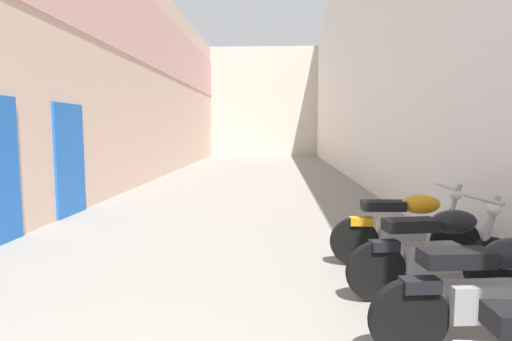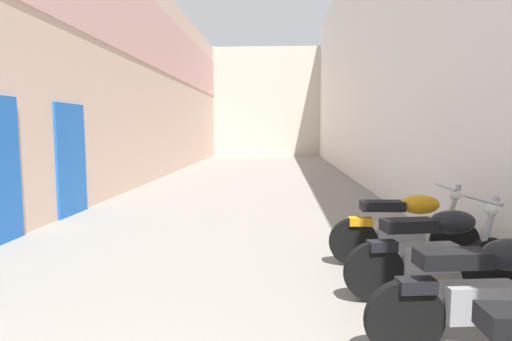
# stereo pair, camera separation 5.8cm
# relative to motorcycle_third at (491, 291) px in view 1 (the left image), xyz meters

# --- Properties ---
(ground_plane) EXTENTS (41.87, 41.87, 0.00)m
(ground_plane) POSITION_rel_motorcycle_third_xyz_m (-2.38, 7.98, -0.50)
(ground_plane) COLOR gray
(building_left) EXTENTS (0.45, 25.87, 6.66)m
(building_left) POSITION_rel_motorcycle_third_xyz_m (-5.89, 9.92, 2.86)
(building_left) COLOR beige
(building_left) RESTS_ON ground
(building_right) EXTENTS (0.45, 25.87, 7.91)m
(building_right) POSITION_rel_motorcycle_third_xyz_m (1.14, 9.98, 3.45)
(building_right) COLOR silver
(building_right) RESTS_ON ground
(building_far_end) EXTENTS (9.64, 2.00, 6.75)m
(building_far_end) POSITION_rel_motorcycle_third_xyz_m (-2.38, 23.92, 2.88)
(building_far_end) COLOR beige
(building_far_end) RESTS_ON ground
(motorcycle_third) EXTENTS (1.85, 0.58, 1.04)m
(motorcycle_third) POSITION_rel_motorcycle_third_xyz_m (0.00, 0.00, 0.00)
(motorcycle_third) COLOR black
(motorcycle_third) RESTS_ON ground
(motorcycle_fourth) EXTENTS (1.84, 0.58, 1.04)m
(motorcycle_fourth) POSITION_rel_motorcycle_third_xyz_m (-0.00, 1.06, 0.00)
(motorcycle_fourth) COLOR black
(motorcycle_fourth) RESTS_ON ground
(motorcycle_fifth) EXTENTS (1.85, 0.58, 1.04)m
(motorcycle_fifth) POSITION_rel_motorcycle_third_xyz_m (0.00, 2.06, 0.00)
(motorcycle_fifth) COLOR black
(motorcycle_fifth) RESTS_ON ground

